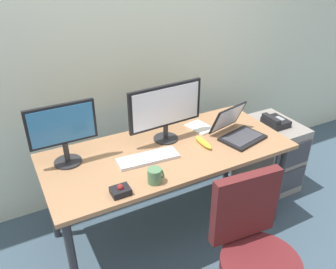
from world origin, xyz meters
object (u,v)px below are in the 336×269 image
at_px(monitor_main, 166,109).
at_px(monitor_side, 63,130).
at_px(office_chair, 253,263).
at_px(keyboard, 148,158).
at_px(laptop, 237,130).
at_px(paper_notepad, 200,127).
at_px(trackball_mouse, 121,191).
at_px(file_cabinet, 269,155).
at_px(coffee_mug, 155,176).
at_px(desk_phone, 275,122).
at_px(banana, 203,142).

relative_size(monitor_main, monitor_side, 1.33).
xyz_separation_m(office_chair, monitor_side, (-0.74, 1.02, 0.55)).
height_order(keyboard, laptop, laptop).
distance_m(monitor_main, paper_notepad, 0.40).
bearing_deg(keyboard, trackball_mouse, -139.29).
bearing_deg(file_cabinet, coffee_mug, -163.84).
relative_size(file_cabinet, paper_notepad, 3.00).
bearing_deg(monitor_main, monitor_side, 177.75).
distance_m(file_cabinet, monitor_side, 1.86).
relative_size(monitor_side, trackball_mouse, 3.89).
height_order(laptop, paper_notepad, laptop).
xyz_separation_m(desk_phone, coffee_mug, (-1.32, -0.37, 0.12)).
height_order(file_cabinet, coffee_mug, coffee_mug).
bearing_deg(office_chair, banana, 78.26).
bearing_deg(office_chair, monitor_side, 126.23).
bearing_deg(laptop, monitor_side, 168.67).
height_order(keyboard, paper_notepad, keyboard).
distance_m(trackball_mouse, banana, 0.76).
distance_m(keyboard, paper_notepad, 0.59).
distance_m(desk_phone, monitor_side, 1.76).
height_order(desk_phone, banana, banana).
distance_m(monitor_side, coffee_mug, 0.65).
bearing_deg(monitor_main, banana, -44.98).
distance_m(file_cabinet, desk_phone, 0.35).
bearing_deg(trackball_mouse, monitor_side, 112.03).
bearing_deg(monitor_main, file_cabinet, -2.45).
xyz_separation_m(monitor_side, trackball_mouse, (0.19, -0.46, -0.22)).
bearing_deg(laptop, coffee_mug, -164.45).
bearing_deg(banana, monitor_main, 135.02).
relative_size(monitor_side, coffee_mug, 4.46).
height_order(monitor_side, keyboard, monitor_side).
bearing_deg(desk_phone, monitor_main, 176.61).
distance_m(file_cabinet, office_chair, 1.38).
height_order(office_chair, coffee_mug, office_chair).
bearing_deg(paper_notepad, keyboard, -158.35).
xyz_separation_m(file_cabinet, monitor_side, (-1.74, 0.07, 0.66)).
bearing_deg(paper_notepad, trackball_mouse, -150.84).
distance_m(monitor_main, monitor_side, 0.71).
distance_m(desk_phone, keyboard, 1.26).
relative_size(monitor_main, trackball_mouse, 5.19).
relative_size(monitor_main, keyboard, 1.36).
height_order(desk_phone, office_chair, office_chair).
bearing_deg(office_chair, coffee_mug, 120.72).
height_order(monitor_side, paper_notepad, monitor_side).
xyz_separation_m(monitor_side, keyboard, (0.48, -0.21, -0.23)).
relative_size(file_cabinet, coffee_mug, 6.48).
relative_size(laptop, banana, 1.96).
bearing_deg(trackball_mouse, coffee_mug, 1.99).
distance_m(laptop, banana, 0.29).
bearing_deg(banana, keyboard, 178.44).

